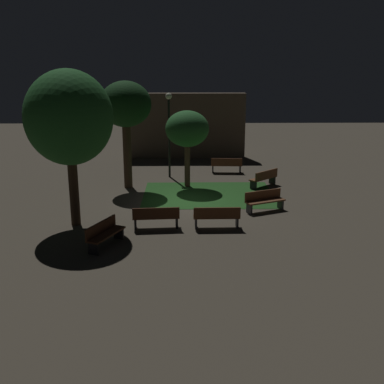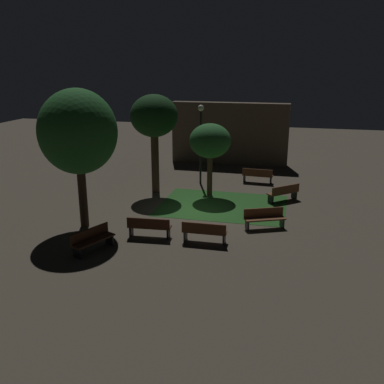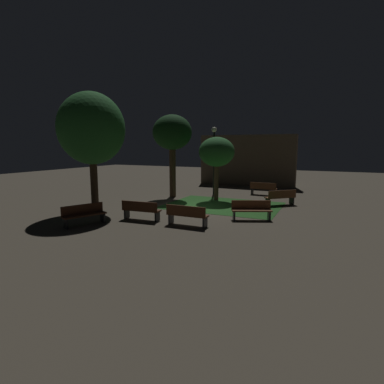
% 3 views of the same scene
% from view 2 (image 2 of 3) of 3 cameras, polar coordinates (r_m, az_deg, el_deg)
% --- Properties ---
extents(ground_plane, '(60.00, 60.00, 0.00)m').
position_cam_2_polar(ground_plane, '(21.02, 0.52, -2.65)').
color(ground_plane, '#4C4438').
extents(grass_lawn, '(6.33, 4.80, 0.01)m').
position_cam_2_polar(grass_lawn, '(22.00, 4.10, -1.78)').
color(grass_lawn, '#23511E').
rests_on(grass_lawn, ground).
extents(bench_front_left, '(1.83, 0.62, 0.88)m').
position_cam_2_polar(bench_front_left, '(17.97, -5.71, -4.57)').
color(bench_front_left, '#422314').
rests_on(bench_front_left, ground).
extents(bench_near_trees, '(1.81, 0.51, 0.88)m').
position_cam_2_polar(bench_near_trees, '(17.37, 1.64, -5.25)').
color(bench_near_trees, '#512D19').
rests_on(bench_near_trees, ground).
extents(bench_by_lamp, '(1.17, 1.84, 0.88)m').
position_cam_2_polar(bench_by_lamp, '(17.10, -13.05, -6.08)').
color(bench_by_lamp, '#422314').
rests_on(bench_by_lamp, ground).
extents(bench_back_row, '(1.82, 0.58, 0.88)m').
position_cam_2_polar(bench_back_row, '(26.22, 8.67, 2.23)').
color(bench_back_row, brown).
rests_on(bench_back_row, ground).
extents(bench_front_right, '(1.84, 1.17, 0.88)m').
position_cam_2_polar(bench_front_right, '(19.14, 9.56, -3.36)').
color(bench_front_right, brown).
rests_on(bench_front_right, ground).
extents(bench_path_side, '(1.64, 1.58, 0.88)m').
position_cam_2_polar(bench_path_side, '(23.00, 12.06, -0.04)').
color(bench_path_side, brown).
rests_on(bench_path_side, ground).
extents(tree_tall_center, '(2.21, 2.21, 3.93)m').
position_cam_2_polar(tree_tall_center, '(23.00, 2.42, 6.70)').
color(tree_tall_center, '#423021').
rests_on(tree_tall_center, ground).
extents(tree_near_wall, '(3.30, 3.30, 6.02)m').
position_cam_2_polar(tree_near_wall, '(18.76, -14.88, 7.65)').
color(tree_near_wall, '#38281C').
rests_on(tree_near_wall, ground).
extents(tree_left_canopy, '(2.56, 2.56, 5.39)m').
position_cam_2_polar(tree_left_canopy, '(23.47, -5.05, 9.78)').
color(tree_left_canopy, '#423021').
rests_on(tree_left_canopy, ground).
extents(lamp_post_plaza_west, '(0.36, 0.36, 4.67)m').
position_cam_2_polar(lamp_post_plaza_west, '(25.22, 1.16, 8.06)').
color(lamp_post_plaza_west, black).
rests_on(lamp_post_plaza_west, ground).
extents(building_wall_backdrop, '(8.21, 0.80, 4.32)m').
position_cam_2_polar(building_wall_backdrop, '(30.79, 4.99, 7.72)').
color(building_wall_backdrop, brown).
rests_on(building_wall_backdrop, ground).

